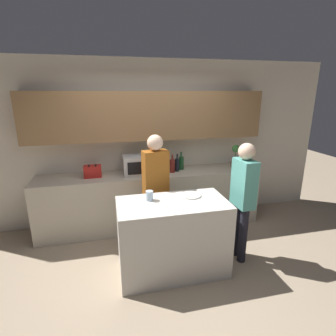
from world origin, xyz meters
name	(u,v)px	position (x,y,z in m)	size (l,w,h in m)	color
ground_plane	(171,278)	(0.00, 0.00, 0.00)	(14.00, 14.00, 0.00)	gray
back_wall	(147,133)	(0.00, 1.66, 1.54)	(6.40, 0.40, 2.70)	beige
back_counter	(151,199)	(0.00, 1.39, 0.46)	(3.60, 0.62, 0.92)	#B7AD99
kitchen_island	(173,237)	(0.06, 0.16, 0.47)	(1.32, 0.68, 0.93)	beige
microwave	(140,165)	(-0.18, 1.39, 1.07)	(0.52, 0.39, 0.30)	#B7BABC
toaster	(93,171)	(-0.90, 1.40, 1.01)	(0.26, 0.16, 0.18)	#B21E19
potted_plant	(235,156)	(1.48, 1.40, 1.12)	(0.14, 0.14, 0.40)	brown
bottle_0	(166,164)	(0.26, 1.46, 1.04)	(0.07, 0.07, 0.31)	#472814
bottle_1	(172,166)	(0.35, 1.35, 1.04)	(0.09, 0.09, 0.29)	maroon
bottle_2	(177,165)	(0.44, 1.40, 1.03)	(0.07, 0.07, 0.29)	black
bottle_3	(181,163)	(0.54, 1.49, 1.04)	(0.09, 0.09, 0.30)	#194723
plate_on_island	(191,195)	(0.32, 0.30, 0.94)	(0.26, 0.26, 0.01)	white
cup_0	(149,196)	(-0.20, 0.28, 0.99)	(0.09, 0.09, 0.12)	silver
person_left	(156,183)	(-0.04, 0.76, 0.98)	(0.37, 0.24, 1.65)	black
person_center	(243,193)	(0.99, 0.20, 0.94)	(0.21, 0.35, 1.59)	black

